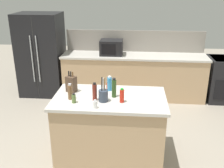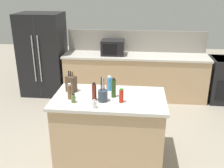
% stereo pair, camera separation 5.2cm
% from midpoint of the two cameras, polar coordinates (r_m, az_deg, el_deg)
% --- Properties ---
extents(ground_plane, '(14.00, 14.00, 0.00)m').
position_cam_midpoint_polar(ground_plane, '(3.93, -0.16, -15.50)').
color(ground_plane, gray).
extents(back_counter_run, '(3.02, 0.66, 0.94)m').
position_cam_midpoint_polar(back_counter_run, '(5.65, 5.24, 1.68)').
color(back_counter_run, tan).
rests_on(back_counter_run, ground_plane).
extents(wall_backsplash, '(2.98, 0.03, 0.46)m').
position_cam_midpoint_polar(wall_backsplash, '(5.77, 5.53, 9.28)').
color(wall_backsplash, gray).
rests_on(wall_backsplash, back_counter_run).
extents(kitchen_island, '(1.48, 0.87, 0.94)m').
position_cam_midpoint_polar(kitchen_island, '(3.66, -0.16, -9.56)').
color(kitchen_island, tan).
rests_on(kitchen_island, ground_plane).
extents(refrigerator, '(0.93, 0.75, 1.77)m').
position_cam_midpoint_polar(refrigerator, '(5.94, -14.54, 6.23)').
color(refrigerator, black).
rests_on(refrigerator, ground_plane).
extents(microwave, '(0.47, 0.39, 0.31)m').
position_cam_midpoint_polar(microwave, '(5.50, 0.44, 7.99)').
color(microwave, black).
rests_on(microwave, back_counter_run).
extents(knife_block, '(0.16, 0.14, 0.29)m').
position_cam_midpoint_polar(knife_block, '(3.63, -8.46, 0.09)').
color(knife_block, '#4C3828').
rests_on(knife_block, kitchen_island).
extents(utensil_crock, '(0.12, 0.12, 0.32)m').
position_cam_midpoint_polar(utensil_crock, '(3.30, -1.57, -2.46)').
color(utensil_crock, '#333D4C').
rests_on(utensil_crock, kitchen_island).
extents(pepper_grinder, '(0.06, 0.06, 0.21)m').
position_cam_midpoint_polar(pepper_grinder, '(3.40, -8.75, -1.66)').
color(pepper_grinder, brown).
rests_on(pepper_grinder, kitchen_island).
extents(spice_jar_paprika, '(0.05, 0.05, 0.10)m').
position_cam_midpoint_polar(spice_jar_paprika, '(3.71, -0.47, -0.32)').
color(spice_jar_paprika, '#B73D1E').
rests_on(spice_jar_paprika, kitchen_island).
extents(salt_shaker, '(0.05, 0.05, 0.11)m').
position_cam_midpoint_polar(salt_shaker, '(3.14, -3.38, -4.40)').
color(salt_shaker, silver).
rests_on(salt_shaker, kitchen_island).
extents(vinegar_bottle, '(0.06, 0.06, 0.24)m').
position_cam_midpoint_polar(vinegar_bottle, '(3.32, -3.46, -1.75)').
color(vinegar_bottle, maroon).
rests_on(vinegar_bottle, kitchen_island).
extents(dish_soap_bottle, '(0.07, 0.07, 0.21)m').
position_cam_midpoint_polar(dish_soap_bottle, '(3.63, -0.15, 0.07)').
color(dish_soap_bottle, '#3384BC').
rests_on(dish_soap_bottle, kitchen_island).
extents(spice_jar_oregano, '(0.05, 0.05, 0.12)m').
position_cam_midpoint_polar(spice_jar_oregano, '(3.31, -7.98, -3.09)').
color(spice_jar_oregano, '#567038').
rests_on(spice_jar_oregano, kitchen_island).
extents(hot_sauce_bottle, '(0.06, 0.06, 0.19)m').
position_cam_midpoint_polar(hot_sauce_bottle, '(3.27, 2.50, -2.58)').
color(hot_sauce_bottle, red).
rests_on(hot_sauce_bottle, kitchen_island).
extents(olive_oil_bottle, '(0.06, 0.06, 0.26)m').
position_cam_midpoint_polar(olive_oil_bottle, '(3.41, 0.79, -0.91)').
color(olive_oil_bottle, '#2D4C1E').
rests_on(olive_oil_bottle, kitchen_island).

